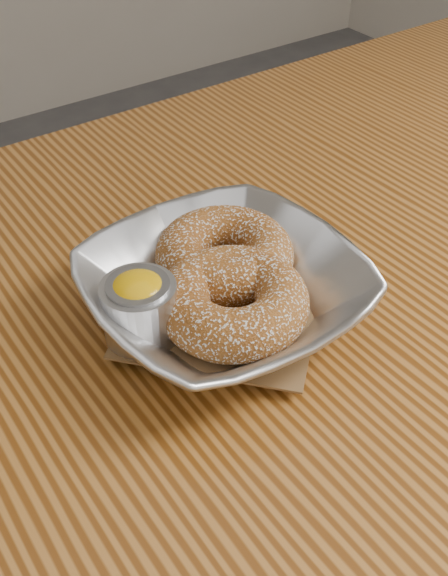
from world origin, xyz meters
TOP-DOWN VIEW (x-y plane):
  - table at (0.00, 0.00)m, footprint 1.20×0.80m
  - serving_bowl at (-0.09, 0.03)m, footprint 0.21×0.21m
  - parchment at (-0.09, 0.03)m, footprint 0.20×0.20m
  - donut_back at (-0.07, 0.07)m, footprint 0.12×0.12m
  - donut_front at (-0.10, 0.02)m, footprint 0.13×0.13m
  - ramekin at (-0.16, 0.04)m, footprint 0.06×0.06m

SIDE VIEW (x-z plane):
  - table at x=0.00m, z-range 0.28..1.03m
  - parchment at x=-0.09m, z-range 0.76..0.76m
  - serving_bowl at x=-0.09m, z-range 0.75..0.80m
  - donut_back at x=-0.07m, z-range 0.76..0.80m
  - donut_front at x=-0.10m, z-range 0.76..0.80m
  - ramekin at x=-0.16m, z-range 0.76..0.81m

